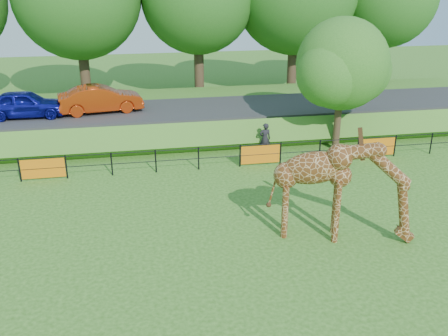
{
  "coord_description": "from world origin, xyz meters",
  "views": [
    {
      "loc": [
        -2.86,
        -13.8,
        8.72
      ],
      "look_at": [
        0.28,
        2.96,
        2.0
      ],
      "focal_mm": 40.0,
      "sensor_mm": 36.0,
      "label": 1
    }
  ],
  "objects_px": {
    "tree_east": "(344,67)",
    "car_blue": "(25,104)",
    "visitor": "(265,139)",
    "car_red": "(101,99)",
    "giraffe": "(342,191)"
  },
  "relations": [
    {
      "from": "visitor",
      "to": "car_blue",
      "type": "bearing_deg",
      "value": -20.36
    },
    {
      "from": "car_red",
      "to": "visitor",
      "type": "bearing_deg",
      "value": -127.75
    },
    {
      "from": "tree_east",
      "to": "car_blue",
      "type": "bearing_deg",
      "value": 165.69
    },
    {
      "from": "car_blue",
      "to": "visitor",
      "type": "bearing_deg",
      "value": -108.39
    },
    {
      "from": "giraffe",
      "to": "car_blue",
      "type": "height_order",
      "value": "giraffe"
    },
    {
      "from": "car_red",
      "to": "car_blue",
      "type": "bearing_deg",
      "value": 85.36
    },
    {
      "from": "car_blue",
      "to": "car_red",
      "type": "bearing_deg",
      "value": -84.94
    },
    {
      "from": "car_red",
      "to": "giraffe",
      "type": "bearing_deg",
      "value": -156.52
    },
    {
      "from": "car_blue",
      "to": "visitor",
      "type": "distance_m",
      "value": 12.94
    },
    {
      "from": "car_red",
      "to": "tree_east",
      "type": "relative_size",
      "value": 0.67
    },
    {
      "from": "giraffe",
      "to": "visitor",
      "type": "xyz_separation_m",
      "value": [
        -0.31,
        8.88,
        -0.98
      ]
    },
    {
      "from": "car_blue",
      "to": "visitor",
      "type": "xyz_separation_m",
      "value": [
        12.17,
        -4.2,
        -1.33
      ]
    },
    {
      "from": "giraffe",
      "to": "tree_east",
      "type": "height_order",
      "value": "tree_east"
    },
    {
      "from": "visitor",
      "to": "tree_east",
      "type": "bearing_deg",
      "value": 179.9
    },
    {
      "from": "giraffe",
      "to": "tree_east",
      "type": "bearing_deg",
      "value": 87.41
    }
  ]
}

